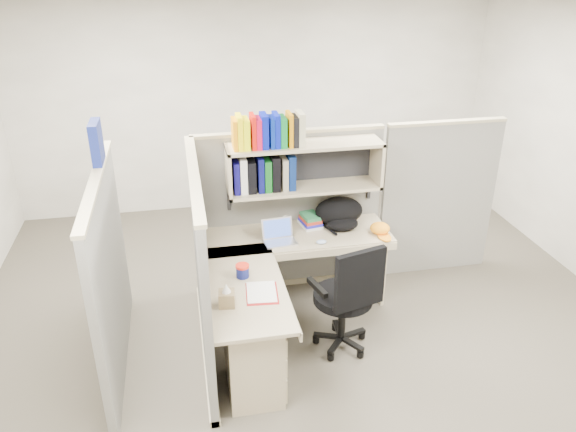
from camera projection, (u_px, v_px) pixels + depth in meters
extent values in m
plane|color=#39352C|center=(309.00, 336.00, 4.99)|extent=(6.00, 6.00, 0.00)
plane|color=#A6A196|center=(256.00, 104.00, 7.06)|extent=(6.00, 0.00, 6.00)
plane|color=silver|center=(315.00, 16.00, 3.82)|extent=(6.00, 6.00, 0.00)
cube|color=#63635E|center=(289.00, 213.00, 5.44)|extent=(1.80, 0.06, 1.60)
cube|color=tan|center=(289.00, 132.00, 5.09)|extent=(1.80, 0.08, 0.03)
cube|color=#63635E|center=(201.00, 269.00, 4.48)|extent=(0.06, 1.80, 1.60)
cube|color=tan|center=(194.00, 174.00, 4.13)|extent=(0.08, 1.80, 0.03)
cube|color=#63635E|center=(110.00, 278.00, 4.36)|extent=(0.06, 1.80, 1.60)
cube|color=#63635E|center=(438.00, 200.00, 5.71)|extent=(1.20, 0.06, 1.60)
cube|color=navy|center=(96.00, 142.00, 4.24)|extent=(0.07, 0.27, 0.32)
cube|color=white|center=(201.00, 216.00, 4.45)|extent=(0.00, 0.21, 0.28)
cube|color=gray|center=(305.00, 145.00, 4.96)|extent=(1.40, 0.34, 0.03)
cube|color=gray|center=(304.00, 188.00, 5.13)|extent=(1.40, 0.34, 0.03)
cube|color=gray|center=(228.00, 172.00, 4.93)|extent=(0.03, 0.34, 0.44)
cube|color=gray|center=(377.00, 162.00, 5.17)|extent=(0.03, 0.34, 0.44)
cube|color=black|center=(301.00, 161.00, 5.19)|extent=(1.38, 0.01, 0.41)
cube|color=orange|center=(234.00, 134.00, 4.77)|extent=(0.03, 0.20, 0.26)
cube|color=#FFEA05|center=(239.00, 132.00, 4.77)|extent=(0.05, 0.20, 0.29)
cube|color=#E9F205|center=(246.00, 133.00, 4.79)|extent=(0.06, 0.20, 0.26)
cube|color=red|center=(253.00, 131.00, 4.79)|extent=(0.04, 0.20, 0.29)
cube|color=#BE0732|center=(258.00, 133.00, 4.80)|extent=(0.05, 0.20, 0.26)
cube|color=#051099|center=(264.00, 131.00, 4.81)|extent=(0.06, 0.20, 0.29)
cube|color=navy|center=(271.00, 132.00, 4.82)|extent=(0.04, 0.20, 0.26)
cube|color=#05139D|center=(276.00, 130.00, 4.83)|extent=(0.04, 0.20, 0.29)
cube|color=#086B27|center=(282.00, 131.00, 4.84)|extent=(0.06, 0.20, 0.26)
cube|color=#C27804|center=(289.00, 129.00, 4.85)|extent=(0.04, 0.20, 0.29)
cube|color=black|center=(294.00, 130.00, 4.86)|extent=(0.05, 0.20, 0.26)
cube|color=#B0AC88|center=(300.00, 128.00, 4.86)|extent=(0.06, 0.20, 0.29)
cube|color=#0A074D|center=(236.00, 176.00, 4.97)|extent=(0.05, 0.24, 0.29)
cube|color=silver|center=(243.00, 174.00, 4.98)|extent=(0.06, 0.24, 0.32)
cube|color=black|center=(251.00, 175.00, 5.00)|extent=(0.07, 0.24, 0.29)
cube|color=#070946|center=(260.00, 172.00, 5.01)|extent=(0.05, 0.24, 0.32)
cube|color=#0B4D16|center=(267.00, 173.00, 5.02)|extent=(0.06, 0.24, 0.29)
cube|color=black|center=(274.00, 171.00, 5.03)|extent=(0.07, 0.24, 0.32)
cube|color=gray|center=(283.00, 172.00, 5.05)|extent=(0.05, 0.24, 0.29)
cube|color=#081B50|center=(290.00, 170.00, 5.05)|extent=(0.06, 0.24, 0.32)
cube|color=gray|center=(296.00, 236.00, 5.18)|extent=(1.74, 0.60, 0.03)
cube|color=gray|center=(246.00, 287.00, 4.40)|extent=(0.60, 1.34, 0.03)
cube|color=gray|center=(303.00, 255.00, 4.93)|extent=(1.74, 0.02, 0.07)
cube|color=gray|center=(283.00, 287.00, 4.47)|extent=(0.02, 1.34, 0.07)
cube|color=gray|center=(253.00, 353.00, 4.25)|extent=(0.40, 0.55, 0.68)
cube|color=tan|center=(280.00, 329.00, 4.20)|extent=(0.02, 0.50, 0.16)
cube|color=tan|center=(280.00, 348.00, 4.28)|extent=(0.02, 0.50, 0.16)
cube|color=tan|center=(280.00, 370.00, 4.38)|extent=(0.02, 0.50, 0.22)
cube|color=#B2B2B7|center=(281.00, 329.00, 4.20)|extent=(0.01, 0.12, 0.01)
cube|color=gray|center=(375.00, 260.00, 5.51)|extent=(0.03, 0.55, 0.70)
cylinder|color=navy|center=(243.00, 272.00, 4.49)|extent=(0.10, 0.10, 0.09)
cylinder|color=red|center=(242.00, 266.00, 4.47)|extent=(0.11, 0.11, 0.02)
ellipsoid|color=#9AB3DB|center=(321.00, 242.00, 5.01)|extent=(0.10, 0.08, 0.03)
cylinder|color=silver|center=(286.00, 222.00, 5.31)|extent=(0.07, 0.07, 0.09)
cylinder|color=black|center=(343.00, 297.00, 4.65)|extent=(0.50, 0.50, 0.08)
cube|color=black|center=(360.00, 280.00, 4.34)|extent=(0.43, 0.16, 0.50)
cylinder|color=black|center=(342.00, 317.00, 4.74)|extent=(0.06, 0.06, 0.43)
cylinder|color=black|center=(341.00, 341.00, 4.84)|extent=(0.48, 0.48, 0.11)
cube|color=black|center=(317.00, 287.00, 4.48)|extent=(0.11, 0.28, 0.04)
cube|color=black|center=(369.00, 273.00, 4.68)|extent=(0.11, 0.28, 0.04)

